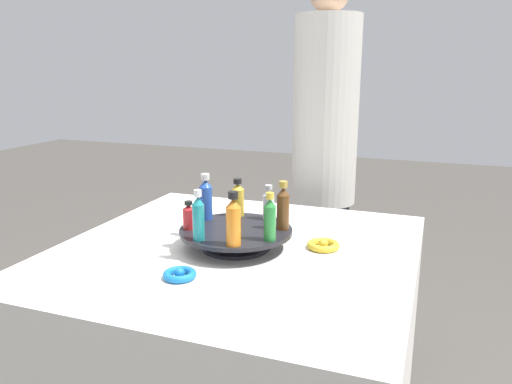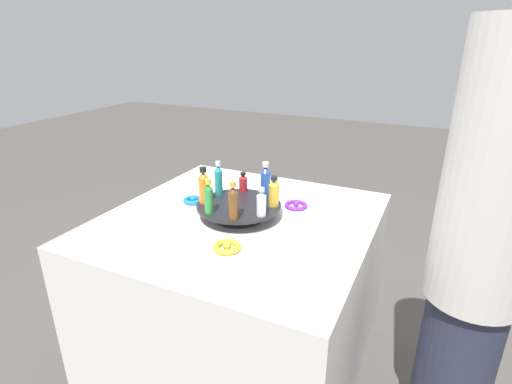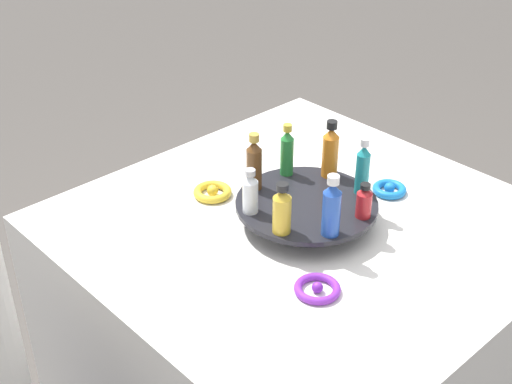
{
  "view_description": "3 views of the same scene",
  "coord_description": "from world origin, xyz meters",
  "px_view_note": "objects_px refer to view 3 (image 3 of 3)",
  "views": [
    {
      "loc": [
        -1.31,
        -0.55,
        1.31
      ],
      "look_at": [
        0.14,
        -0.01,
        0.91
      ],
      "focal_mm": 35.0,
      "sensor_mm": 36.0,
      "label": 1
    },
    {
      "loc": [
        0.7,
        -1.3,
        1.47
      ],
      "look_at": [
        0.08,
        -0.01,
        0.9
      ],
      "focal_mm": 28.0,
      "sensor_mm": 36.0,
      "label": 2
    },
    {
      "loc": [
        1.07,
        0.96,
        1.73
      ],
      "look_at": [
        0.15,
        -0.01,
        0.92
      ],
      "focal_mm": 50.0,
      "sensor_mm": 36.0,
      "label": 3
    }
  ],
  "objects_px": {
    "bottle_orange": "(330,151)",
    "ribbon_bow_blue": "(389,189)",
    "bottle_brown": "(254,164)",
    "bottle_clear": "(250,193)",
    "bottle_red": "(364,202)",
    "bottle_blue": "(332,208)",
    "ribbon_bow_gold": "(213,192)",
    "ribbon_bow_purple": "(317,289)",
    "bottle_teal": "(363,168)",
    "display_stand": "(306,209)",
    "bottle_gold": "(282,210)",
    "bottle_green": "(287,151)"
  },
  "relations": [
    {
      "from": "bottle_orange",
      "to": "ribbon_bow_blue",
      "type": "relative_size",
      "value": 1.72
    },
    {
      "from": "bottle_brown",
      "to": "bottle_clear",
      "type": "relative_size",
      "value": 1.32
    },
    {
      "from": "bottle_red",
      "to": "ribbon_bow_blue",
      "type": "relative_size",
      "value": 0.98
    },
    {
      "from": "bottle_orange",
      "to": "bottle_clear",
      "type": "relative_size",
      "value": 1.35
    },
    {
      "from": "bottle_orange",
      "to": "bottle_blue",
      "type": "relative_size",
      "value": 1.02
    },
    {
      "from": "bottle_orange",
      "to": "ribbon_bow_blue",
      "type": "height_order",
      "value": "bottle_orange"
    },
    {
      "from": "bottle_blue",
      "to": "ribbon_bow_blue",
      "type": "bearing_deg",
      "value": -166.63
    },
    {
      "from": "bottle_brown",
      "to": "ribbon_bow_gold",
      "type": "xyz_separation_m",
      "value": [
        0.04,
        -0.12,
        -0.12
      ]
    },
    {
      "from": "bottle_orange",
      "to": "ribbon_bow_purple",
      "type": "height_order",
      "value": "bottle_orange"
    },
    {
      "from": "bottle_brown",
      "to": "bottle_blue",
      "type": "bearing_deg",
      "value": 87.37
    },
    {
      "from": "bottle_clear",
      "to": "bottle_blue",
      "type": "bearing_deg",
      "value": 109.87
    },
    {
      "from": "bottle_teal",
      "to": "bottle_blue",
      "type": "relative_size",
      "value": 0.98
    },
    {
      "from": "bottle_orange",
      "to": "ribbon_bow_blue",
      "type": "xyz_separation_m",
      "value": [
        -0.13,
        0.1,
        -0.12
      ]
    },
    {
      "from": "ribbon_bow_purple",
      "to": "display_stand",
      "type": "bearing_deg",
      "value": -131.32
    },
    {
      "from": "display_stand",
      "to": "ribbon_bow_gold",
      "type": "xyz_separation_m",
      "value": [
        0.08,
        -0.25,
        -0.03
      ]
    },
    {
      "from": "bottle_gold",
      "to": "bottle_green",
      "type": "bearing_deg",
      "value": -137.63
    },
    {
      "from": "bottle_gold",
      "to": "ribbon_bow_blue",
      "type": "relative_size",
      "value": 1.4
    },
    {
      "from": "bottle_red",
      "to": "display_stand",
      "type": "bearing_deg",
      "value": -70.13
    },
    {
      "from": "display_stand",
      "to": "bottle_gold",
      "type": "xyz_separation_m",
      "value": [
        0.13,
        0.05,
        0.08
      ]
    },
    {
      "from": "bottle_teal",
      "to": "bottle_green",
      "type": "relative_size",
      "value": 1.05
    },
    {
      "from": "bottle_blue",
      "to": "bottle_clear",
      "type": "bearing_deg",
      "value": -70.13
    },
    {
      "from": "ribbon_bow_blue",
      "to": "bottle_clear",
      "type": "bearing_deg",
      "value": -16.12
    },
    {
      "from": "bottle_orange",
      "to": "bottle_gold",
      "type": "xyz_separation_m",
      "value": [
        0.26,
        0.1,
        -0.01
      ]
    },
    {
      "from": "display_stand",
      "to": "bottle_blue",
      "type": "relative_size",
      "value": 2.3
    },
    {
      "from": "ribbon_bow_gold",
      "to": "bottle_clear",
      "type": "bearing_deg",
      "value": 77.28
    },
    {
      "from": "bottle_red",
      "to": "ribbon_bow_blue",
      "type": "distance_m",
      "value": 0.24
    },
    {
      "from": "bottle_teal",
      "to": "bottle_orange",
      "type": "distance_m",
      "value": 0.11
    },
    {
      "from": "bottle_blue",
      "to": "ribbon_bow_purple",
      "type": "distance_m",
      "value": 0.18
    },
    {
      "from": "bottle_blue",
      "to": "ribbon_bow_blue",
      "type": "distance_m",
      "value": 0.35
    },
    {
      "from": "bottle_gold",
      "to": "ribbon_bow_gold",
      "type": "distance_m",
      "value": 0.32
    },
    {
      "from": "bottle_green",
      "to": "bottle_gold",
      "type": "bearing_deg",
      "value": 42.37
    },
    {
      "from": "bottle_orange",
      "to": "ribbon_bow_gold",
      "type": "xyz_separation_m",
      "value": [
        0.22,
        -0.2,
        -0.12
      ]
    },
    {
      "from": "bottle_teal",
      "to": "ribbon_bow_blue",
      "type": "relative_size",
      "value": 1.65
    },
    {
      "from": "ribbon_bow_purple",
      "to": "ribbon_bow_blue",
      "type": "height_order",
      "value": "ribbon_bow_blue"
    },
    {
      "from": "bottle_gold",
      "to": "ribbon_bow_blue",
      "type": "distance_m",
      "value": 0.4
    },
    {
      "from": "bottle_teal",
      "to": "ribbon_bow_blue",
      "type": "distance_m",
      "value": 0.18
    },
    {
      "from": "display_stand",
      "to": "bottle_gold",
      "type": "bearing_deg",
      "value": 19.87
    },
    {
      "from": "ribbon_bow_gold",
      "to": "bottle_orange",
      "type": "bearing_deg",
      "value": 137.03
    },
    {
      "from": "bottle_brown",
      "to": "bottle_gold",
      "type": "distance_m",
      "value": 0.2
    },
    {
      "from": "bottle_green",
      "to": "ribbon_bow_blue",
      "type": "relative_size",
      "value": 1.57
    },
    {
      "from": "bottle_clear",
      "to": "bottle_gold",
      "type": "distance_m",
      "value": 0.11
    },
    {
      "from": "display_stand",
      "to": "ribbon_bow_blue",
      "type": "xyz_separation_m",
      "value": [
        -0.26,
        0.05,
        -0.03
      ]
    },
    {
      "from": "bottle_green",
      "to": "bottle_clear",
      "type": "relative_size",
      "value": 1.24
    },
    {
      "from": "ribbon_bow_purple",
      "to": "bottle_red",
      "type": "bearing_deg",
      "value": -163.5
    },
    {
      "from": "bottle_clear",
      "to": "ribbon_bow_blue",
      "type": "height_order",
      "value": "bottle_clear"
    },
    {
      "from": "bottle_clear",
      "to": "display_stand",
      "type": "bearing_deg",
      "value": 154.87
    },
    {
      "from": "bottle_teal",
      "to": "bottle_green",
      "type": "xyz_separation_m",
      "value": [
        0.07,
        -0.19,
        -0.0
      ]
    },
    {
      "from": "bottle_red",
      "to": "ribbon_bow_gold",
      "type": "relative_size",
      "value": 0.87
    },
    {
      "from": "bottle_blue",
      "to": "bottle_red",
      "type": "xyz_separation_m",
      "value": [
        -0.11,
        0.0,
        -0.03
      ]
    },
    {
      "from": "bottle_brown",
      "to": "bottle_clear",
      "type": "xyz_separation_m",
      "value": [
        0.08,
        0.07,
        -0.02
      ]
    }
  ]
}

